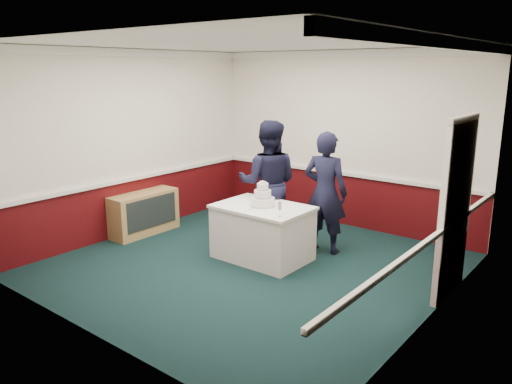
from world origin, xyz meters
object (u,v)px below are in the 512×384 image
Objects in this scene: person_woman at (325,193)px; cake_knife at (252,208)px; person_man at (268,183)px; champagne_flute at (280,207)px; cake_table at (263,232)px; wedding_cake at (263,198)px; sideboard at (144,213)px.

cake_knife is at bearing 50.49° from person_woman.
person_man is at bearing 4.13° from person_woman.
champagne_flute reaches higher than cake_knife.
person_man is at bearing 120.66° from cake_table.
champagne_flute is (0.50, -0.28, 0.03)m from wedding_cake.
person_man is 1.07× the size of person_woman.
person_woman is at bearing 87.82° from champagne_flute.
wedding_cake is 0.19× the size of person_man.
sideboard is at bearing -171.85° from wedding_cake.
person_man reaches higher than wedding_cake.
sideboard is at bearing 171.62° from cake_knife.
cake_knife is 0.87m from person_man.
cake_knife is at bearing -98.53° from cake_table.
sideboard is 3.06m from person_woman.
champagne_flute is at bearing -29.25° from wedding_cake.
cake_knife reaches higher than sideboard.
person_man reaches higher than cake_table.
person_woman reaches higher than wedding_cake.
cake_table is at bearing 150.75° from champagne_flute.
cake_table is 1.10m from person_woman.
person_woman is (2.78, 1.13, 0.56)m from sideboard.
wedding_cake reaches higher than cake_knife.
champagne_flute is 0.11× the size of person_woman.
person_man is (-0.35, 0.59, 0.57)m from cake_table.
champagne_flute reaches higher than cake_table.
person_man reaches higher than cake_knife.
sideboard is 2.19m from person_man.
cake_table is 6.44× the size of champagne_flute.
champagne_flute is (0.53, -0.08, 0.14)m from cake_knife.
person_woman reaches higher than sideboard.
person_woman is (0.04, 1.09, -0.02)m from champagne_flute.
person_man reaches higher than person_woman.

